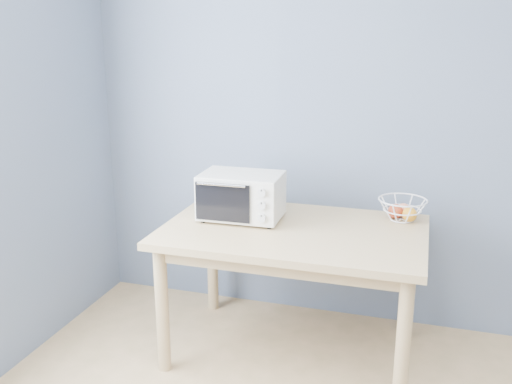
% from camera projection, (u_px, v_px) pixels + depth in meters
% --- Properties ---
extents(room, '(4.01, 4.51, 2.61)m').
position_uv_depth(room, '(382.00, 267.00, 1.20)').
color(room, tan).
rests_on(room, ground).
extents(dining_table, '(1.40, 0.90, 0.75)m').
position_uv_depth(dining_table, '(293.00, 246.00, 3.10)').
color(dining_table, tan).
rests_on(dining_table, ground).
extents(toaster_oven, '(0.46, 0.34, 0.26)m').
position_uv_depth(toaster_oven, '(238.00, 195.00, 3.19)').
color(toaster_oven, silver).
rests_on(toaster_oven, dining_table).
extents(fruit_basket, '(0.35, 0.35, 0.12)m').
position_uv_depth(fruit_basket, '(403.00, 209.00, 3.19)').
color(fruit_basket, white).
rests_on(fruit_basket, dining_table).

